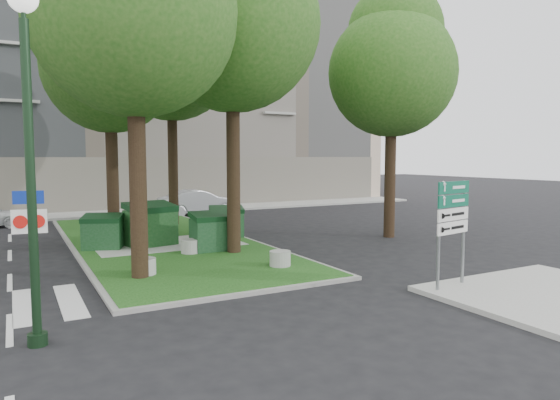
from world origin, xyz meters
TOP-DOWN VIEW (x-y plane):
  - ground at (0.00, 0.00)m, footprint 120.00×120.00m
  - median_island at (0.50, 8.00)m, footprint 6.00×16.00m
  - median_kerb at (0.50, 8.00)m, footprint 6.30×16.30m
  - sidewalk_corner at (6.50, -3.50)m, footprint 5.00×4.00m
  - building_sidewalk at (0.00, 18.50)m, footprint 42.00×3.00m
  - zebra_crossing at (-3.75, 1.50)m, footprint 5.00×3.00m
  - apartment_building at (0.00, 26.00)m, footprint 41.00×12.00m
  - tree_median_near_right at (2.09, 4.56)m, footprint 5.60×5.60m
  - tree_median_mid at (-0.91, 9.06)m, footprint 4.80×4.80m
  - tree_median_far at (2.29, 12.06)m, footprint 5.80×5.80m
  - tree_street_right at (9.09, 5.06)m, footprint 5.00×5.00m
  - dumpster_a at (-1.70, 7.14)m, footprint 1.53×1.31m
  - dumpster_b at (-0.10, 7.04)m, footprint 1.88×1.51m
  - dumpster_c at (1.50, 5.15)m, footprint 1.40×0.98m
  - dumpster_d at (3.00, 7.57)m, footprint 1.49×1.21m
  - bollard_left at (-1.34, 2.72)m, footprint 0.60×0.60m
  - bollard_right at (2.33, 1.92)m, footprint 0.60×0.60m
  - bollard_mid at (0.68, 5.00)m, footprint 0.61×0.61m
  - litter_bin at (2.84, 9.06)m, footprint 0.46×0.46m
  - street_lamp at (-4.07, -1.14)m, footprint 0.48×0.48m
  - traffic_sign_pole at (-4.01, 2.65)m, footprint 0.77×0.18m
  - directional_sign at (4.89, -2.00)m, footprint 1.25×0.30m
  - car_silver at (4.73, 15.87)m, footprint 4.33×1.59m

SIDE VIEW (x-z plane):
  - ground at x=0.00m, z-range 0.00..0.00m
  - zebra_crossing at x=-3.75m, z-range 0.00..0.01m
  - median_kerb at x=0.50m, z-range 0.00..0.10m
  - median_island at x=0.50m, z-range 0.00..0.12m
  - sidewalk_corner at x=6.50m, z-range 0.00..0.12m
  - building_sidewalk at x=0.00m, z-range 0.00..0.12m
  - bollard_right at x=2.33m, z-range 0.12..0.55m
  - bollard_left at x=-1.34m, z-range 0.12..0.55m
  - bollard_mid at x=0.68m, z-range 0.12..0.56m
  - litter_bin at x=2.84m, z-range 0.12..0.92m
  - dumpster_a at x=-1.70m, z-range 0.10..1.29m
  - dumpster_d at x=3.00m, z-range 0.10..1.30m
  - car_silver at x=4.73m, z-range 0.00..1.42m
  - dumpster_c at x=1.50m, z-range 0.09..1.39m
  - dumpster_b at x=-0.10m, z-range 0.09..1.63m
  - traffic_sign_pole at x=-4.01m, z-range 0.37..2.97m
  - directional_sign at x=4.89m, z-range 0.54..3.08m
  - street_lamp at x=-4.07m, z-range 0.78..6.83m
  - tree_median_mid at x=-0.91m, z-range 1.98..11.97m
  - tree_street_right at x=9.09m, z-range 1.95..12.02m
  - tree_median_near_right at x=2.09m, z-range 2.26..13.72m
  - apartment_building at x=0.00m, z-range 0.00..16.00m
  - tree_median_far at x=2.29m, z-range 2.36..14.28m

